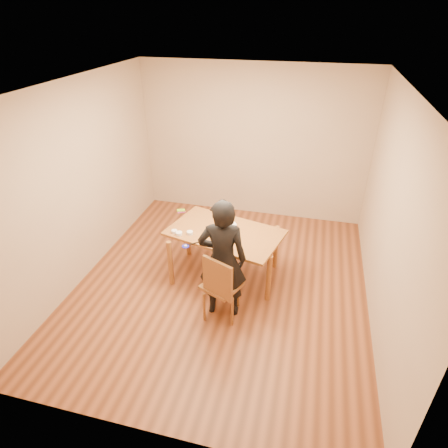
% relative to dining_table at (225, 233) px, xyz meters
% --- Properties ---
extents(room_shell, '(4.00, 4.50, 2.70)m').
position_rel_dining_table_xyz_m(room_shell, '(0.01, 0.12, 0.62)').
color(room_shell, '#5E2F17').
rests_on(room_shell, ground).
extents(dining_table, '(1.70, 1.26, 0.04)m').
position_rel_dining_table_xyz_m(dining_table, '(0.00, 0.00, 0.00)').
color(dining_table, brown).
rests_on(dining_table, floor).
extents(dining_chair, '(0.55, 0.55, 0.04)m').
position_rel_dining_table_xyz_m(dining_chair, '(0.15, -0.78, -0.28)').
color(dining_chair, brown).
rests_on(dining_chair, floor).
extents(cake_plate, '(0.26, 0.26, 0.02)m').
position_rel_dining_table_xyz_m(cake_plate, '(0.05, 0.06, 0.03)').
color(cake_plate, '#AF0B32').
rests_on(cake_plate, dining_table).
extents(cake, '(0.19, 0.19, 0.06)m').
position_rel_dining_table_xyz_m(cake, '(0.05, 0.06, 0.07)').
color(cake, white).
rests_on(cake, cake_plate).
extents(frosting_dome, '(0.19, 0.19, 0.03)m').
position_rel_dining_table_xyz_m(frosting_dome, '(0.05, 0.06, 0.11)').
color(frosting_dome, white).
rests_on(frosting_dome, cake).
extents(frosting_tub, '(0.08, 0.08, 0.07)m').
position_rel_dining_table_xyz_m(frosting_tub, '(-0.02, -0.38, 0.05)').
color(frosting_tub, white).
rests_on(frosting_tub, dining_table).
extents(frosting_lid, '(0.10, 0.10, 0.01)m').
position_rel_dining_table_xyz_m(frosting_lid, '(-0.41, -0.48, 0.02)').
color(frosting_lid, '#181799').
rests_on(frosting_lid, dining_table).
extents(frosting_dollop, '(0.04, 0.04, 0.02)m').
position_rel_dining_table_xyz_m(frosting_dollop, '(-0.41, -0.48, 0.04)').
color(frosting_dollop, white).
rests_on(frosting_dollop, frosting_lid).
extents(ramekin_green, '(0.08, 0.08, 0.04)m').
position_rel_dining_table_xyz_m(ramekin_green, '(-0.67, -0.19, 0.04)').
color(ramekin_green, white).
rests_on(ramekin_green, dining_table).
extents(ramekin_yellow, '(0.09, 0.09, 0.04)m').
position_rel_dining_table_xyz_m(ramekin_yellow, '(-0.45, -0.18, 0.04)').
color(ramekin_yellow, white).
rests_on(ramekin_yellow, dining_table).
extents(ramekin_multi, '(0.09, 0.09, 0.04)m').
position_rel_dining_table_xyz_m(ramekin_multi, '(-0.59, -0.23, 0.04)').
color(ramekin_multi, white).
rests_on(ramekin_multi, dining_table).
extents(candy_box_pink, '(0.13, 0.11, 0.02)m').
position_rel_dining_table_xyz_m(candy_box_pink, '(-0.78, 0.39, 0.03)').
color(candy_box_pink, '#E93696').
rests_on(candy_box_pink, dining_table).
extents(candy_box_green, '(0.13, 0.10, 0.02)m').
position_rel_dining_table_xyz_m(candy_box_green, '(-0.78, 0.39, 0.05)').
color(candy_box_green, '#1B951B').
rests_on(candy_box_green, candy_box_pink).
extents(spatula, '(0.15, 0.13, 0.01)m').
position_rel_dining_table_xyz_m(spatula, '(-0.33, -0.40, 0.02)').
color(spatula, black).
rests_on(spatula, dining_table).
extents(person, '(0.64, 0.47, 1.62)m').
position_rel_dining_table_xyz_m(person, '(0.15, -0.73, 0.08)').
color(person, black).
rests_on(person, floor).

